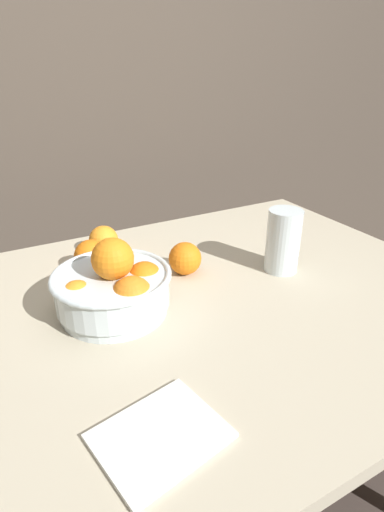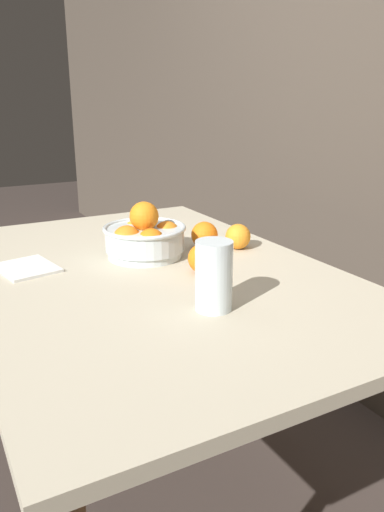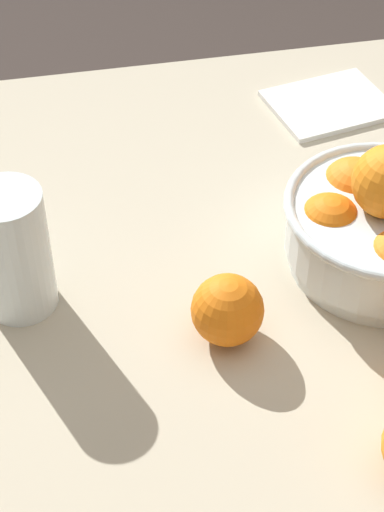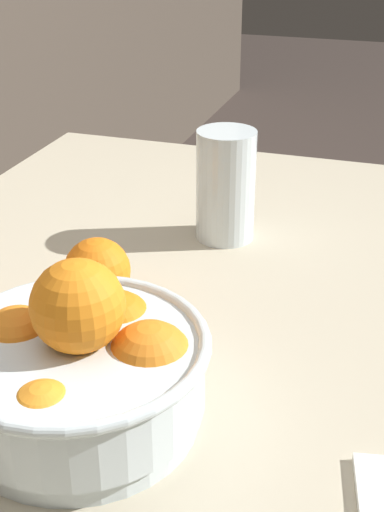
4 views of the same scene
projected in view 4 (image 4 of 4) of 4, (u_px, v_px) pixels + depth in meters
dining_table at (166, 414)px, 0.78m from camera, size 1.36×0.91×0.74m
fruit_bowl at (81, 367)px, 0.64m from camera, size 0.24×0.24×0.16m
juice_glass at (226, 191)px, 0.98m from camera, size 0.08×0.08×0.16m
orange_loose_near_bowl at (97, 271)px, 0.84m from camera, size 0.08×0.08×0.08m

